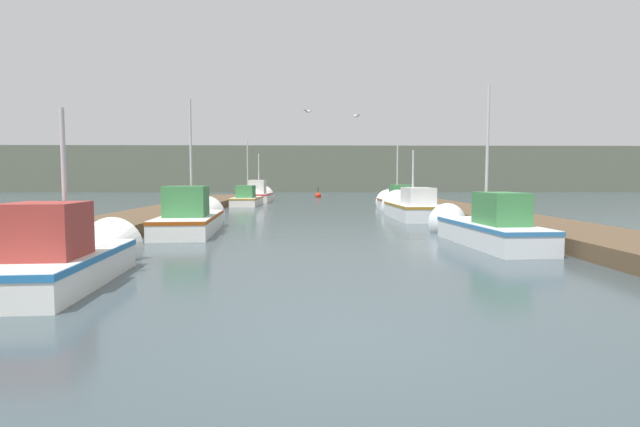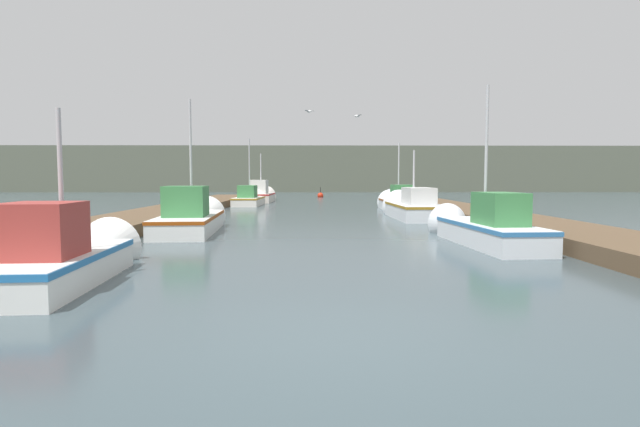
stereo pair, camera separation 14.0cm
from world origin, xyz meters
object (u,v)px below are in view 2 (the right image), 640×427
(fishing_boat_1, at_px, (480,227))
(fishing_boat_3, at_px, (411,208))
(fishing_boat_2, at_px, (194,217))
(fishing_boat_4, at_px, (397,202))
(mooring_piling_0, at_px, (247,193))
(seagull_lead, at_px, (309,111))
(channel_buoy, at_px, (320,196))
(seagull_1, at_px, (357,116))
(mooring_piling_2, at_px, (399,196))
(fishing_boat_6, at_px, (261,195))
(fishing_boat_5, at_px, (250,199))
(fishing_boat_0, at_px, (68,256))
(mooring_piling_1, at_px, (390,195))

(fishing_boat_1, relative_size, fishing_boat_3, 0.95)
(fishing_boat_1, xyz_separation_m, fishing_boat_2, (-8.59, 3.41, 0.00))
(fishing_boat_4, relative_size, mooring_piling_0, 5.58)
(fishing_boat_4, bearing_deg, fishing_boat_1, -90.57)
(seagull_lead, bearing_deg, fishing_boat_1, 71.24)
(channel_buoy, bearing_deg, seagull_1, -86.15)
(mooring_piling_0, xyz_separation_m, mooring_piling_2, (11.14, -6.01, -0.02))
(fishing_boat_3, distance_m, fishing_boat_6, 17.06)
(fishing_boat_5, distance_m, fishing_boat_6, 4.54)
(fishing_boat_0, distance_m, seagull_lead, 17.55)
(seagull_lead, bearing_deg, fishing_boat_6, -114.24)
(fishing_boat_6, height_order, channel_buoy, fishing_boat_6)
(fishing_boat_6, bearing_deg, fishing_boat_0, -89.52)
(fishing_boat_0, relative_size, seagull_lead, 9.23)
(fishing_boat_0, height_order, fishing_boat_4, fishing_boat_4)
(seagull_lead, bearing_deg, mooring_piling_1, -158.08)
(fishing_boat_3, height_order, fishing_boat_5, fishing_boat_5)
(fishing_boat_3, height_order, seagull_1, seagull_1)
(fishing_boat_2, bearing_deg, seagull_1, 45.61)
(fishing_boat_0, height_order, mooring_piling_2, fishing_boat_0)
(fishing_boat_4, distance_m, seagull_lead, 7.10)
(fishing_boat_2, bearing_deg, mooring_piling_1, 59.45)
(fishing_boat_1, height_order, fishing_boat_3, fishing_boat_1)
(mooring_piling_2, bearing_deg, seagull_lead, -124.29)
(seagull_1, bearing_deg, fishing_boat_3, 14.96)
(fishing_boat_5, bearing_deg, fishing_boat_0, -89.00)
(fishing_boat_6, xyz_separation_m, mooring_piling_0, (-1.47, 2.69, 0.03))
(fishing_boat_3, bearing_deg, seagull_1, 138.49)
(channel_buoy, height_order, seagull_1, seagull_1)
(fishing_boat_4, bearing_deg, mooring_piling_2, 79.60)
(fishing_boat_6, relative_size, mooring_piling_0, 5.29)
(fishing_boat_2, bearing_deg, fishing_boat_3, 28.27)
(fishing_boat_0, xyz_separation_m, fishing_boat_4, (8.90, 18.76, -0.00))
(seagull_1, bearing_deg, channel_buoy, 148.96)
(fishing_boat_1, bearing_deg, fishing_boat_2, 154.59)
(fishing_boat_3, xyz_separation_m, mooring_piling_1, (1.22, 14.14, 0.05))
(fishing_boat_1, height_order, fishing_boat_4, fishing_boat_1)
(fishing_boat_3, height_order, seagull_lead, seagull_lead)
(fishing_boat_1, height_order, fishing_boat_2, fishing_boat_2)
(fishing_boat_4, bearing_deg, fishing_boat_3, -93.03)
(seagull_lead, bearing_deg, mooring_piling_0, -111.92)
(mooring_piling_2, distance_m, seagull_lead, 11.60)
(fishing_boat_1, relative_size, mooring_piling_2, 5.61)
(mooring_piling_2, bearing_deg, fishing_boat_0, -111.74)
(mooring_piling_1, relative_size, seagull_lead, 1.94)
(fishing_boat_2, relative_size, fishing_boat_3, 1.06)
(fishing_boat_2, bearing_deg, mooring_piling_2, 55.63)
(fishing_boat_2, xyz_separation_m, mooring_piling_2, (9.87, 17.00, 0.07))
(channel_buoy, bearing_deg, mooring_piling_0, -136.79)
(seagull_lead, bearing_deg, channel_buoy, -133.41)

